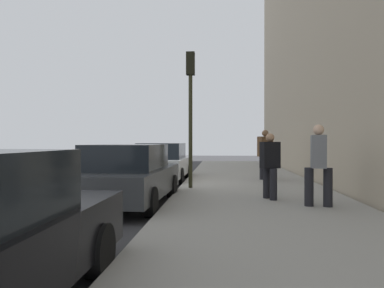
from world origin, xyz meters
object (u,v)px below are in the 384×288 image
at_px(parked_car_charcoal, 129,175).
at_px(pedestrian_grey_coat, 318,163).
at_px(pedestrian_brown_coat, 265,153).
at_px(rolling_suitcase, 266,171).
at_px(parked_car_white, 163,162).
at_px(pedestrian_black_coat, 270,164).
at_px(traffic_light_pole, 191,96).

xyz_separation_m(parked_car_charcoal, pedestrian_grey_coat, (-0.63, -4.41, 0.36)).
relative_size(pedestrian_brown_coat, rolling_suitcase, 1.93).
bearing_deg(parked_car_charcoal, pedestrian_grey_coat, -98.13).
height_order(parked_car_white, pedestrian_grey_coat, pedestrian_grey_coat).
bearing_deg(pedestrian_black_coat, parked_car_white, 33.49).
bearing_deg(parked_car_charcoal, pedestrian_black_coat, -83.86).
bearing_deg(parked_car_white, pedestrian_grey_coat, -144.85).
relative_size(pedestrian_grey_coat, traffic_light_pole, 0.43).
height_order(parked_car_charcoal, rolling_suitcase, parked_car_charcoal).
xyz_separation_m(pedestrian_grey_coat, pedestrian_black_coat, (1.00, 0.93, -0.09)).
distance_m(parked_car_charcoal, pedestrian_black_coat, 3.51).
bearing_deg(parked_car_white, traffic_light_pole, -156.62).
height_order(parked_car_charcoal, pedestrian_brown_coat, pedestrian_brown_coat).
bearing_deg(parked_car_white, rolling_suitcase, -90.87).
xyz_separation_m(parked_car_white, pedestrian_black_coat, (-5.28, -3.49, 0.27)).
relative_size(pedestrian_black_coat, traffic_light_pole, 0.39).
bearing_deg(rolling_suitcase, parked_car_white, 89.13).
relative_size(traffic_light_pole, rolling_suitcase, 4.36).
distance_m(pedestrian_grey_coat, pedestrian_brown_coat, 5.76).
bearing_deg(pedestrian_brown_coat, parked_car_white, 82.05).
xyz_separation_m(parked_car_charcoal, parked_car_white, (5.65, 0.02, -0.00)).
distance_m(pedestrian_grey_coat, rolling_suitcase, 6.27).
bearing_deg(parked_car_charcoal, traffic_light_pole, -27.33).
xyz_separation_m(parked_car_white, rolling_suitcase, (-0.06, -4.01, -0.30)).
relative_size(pedestrian_brown_coat, pedestrian_black_coat, 1.13).
height_order(pedestrian_brown_coat, pedestrian_black_coat, pedestrian_brown_coat).
bearing_deg(traffic_light_pole, pedestrian_black_coat, -135.39).
distance_m(pedestrian_brown_coat, pedestrian_black_coat, 4.75).
bearing_deg(traffic_light_pole, parked_car_white, 23.38).
bearing_deg(pedestrian_grey_coat, traffic_light_pole, 44.07).
bearing_deg(parked_car_white, parked_car_charcoal, -179.84).
relative_size(parked_car_charcoal, rolling_suitcase, 4.79).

